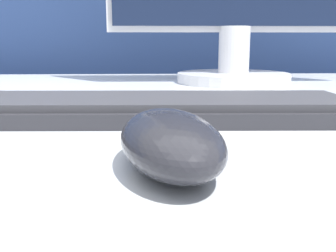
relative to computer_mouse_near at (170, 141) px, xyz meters
The scene contains 3 objects.
partition_panel 0.92m from the computer_mouse_near, 91.71° to the left, with size 5.00×0.03×1.32m.
computer_mouse_near is the anchor object (origin of this frame).
keyboard 0.18m from the computer_mouse_near, 94.23° to the left, with size 0.46×0.14×0.02m.
Camera 1 is at (0.02, -0.49, 0.81)m, focal length 42.00 mm.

